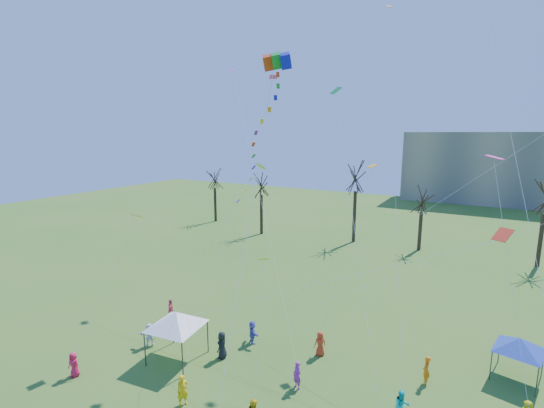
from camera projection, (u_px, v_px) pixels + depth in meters
The scene contains 6 objects.
bare_tree_row at pixel (443, 199), 45.13m from camera, with size 71.85×8.58×11.01m.
big_box_kite at pixel (263, 142), 21.44m from camera, with size 2.40×5.94×19.08m.
canopy_tent_white at pixel (176, 319), 24.64m from camera, with size 4.40×4.40×3.32m.
canopy_tent_blue at pixel (520, 344), 22.69m from camera, with size 3.50×3.50×2.68m.
festival_crowd at pixel (301, 383), 21.31m from camera, with size 26.00×10.58×1.82m.
small_kites_aloft at pixel (352, 151), 23.81m from camera, with size 29.81×18.79×32.36m.
Camera 1 is at (8.51, -12.32, 14.73)m, focal length 25.00 mm.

